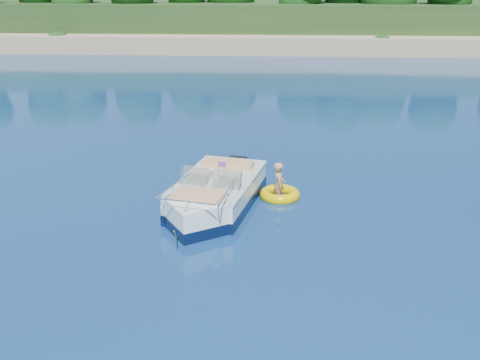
% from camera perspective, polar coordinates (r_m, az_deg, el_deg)
% --- Properties ---
extents(ground, '(160.00, 160.00, 0.00)m').
position_cam_1_polar(ground, '(13.95, 8.96, -5.59)').
color(ground, '#0B214F').
rests_on(ground, ground).
extents(shoreline, '(170.00, 59.00, 6.00)m').
position_cam_1_polar(shoreline, '(76.44, 4.96, 16.61)').
color(shoreline, '#A1815D').
rests_on(shoreline, ground).
extents(motorboat, '(2.72, 5.52, 1.86)m').
position_cam_1_polar(motorboat, '(15.07, -2.77, -1.81)').
color(motorboat, white).
rests_on(motorboat, ground).
extents(tow_tube, '(1.24, 1.24, 0.32)m').
position_cam_1_polar(tow_tube, '(16.01, 4.27, -1.55)').
color(tow_tube, '#F2C200').
rests_on(tow_tube, ground).
extents(boy, '(0.40, 0.82, 1.57)m').
position_cam_1_polar(boy, '(16.12, 4.14, -1.69)').
color(boy, tan).
rests_on(boy, ground).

